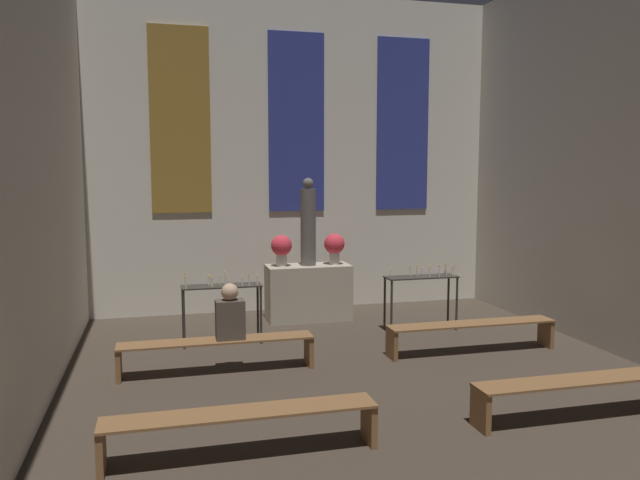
% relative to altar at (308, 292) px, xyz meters
% --- Properties ---
extents(wall_back, '(7.50, 0.16, 5.65)m').
position_rel_altar_xyz_m(wall_back, '(0.00, 0.97, 2.38)').
color(wall_back, silver).
rests_on(wall_back, ground_plane).
extents(altar, '(1.41, 0.62, 0.94)m').
position_rel_altar_xyz_m(altar, '(0.00, 0.00, 0.00)').
color(altar, '#ADA38E').
rests_on(altar, ground_plane).
extents(statue, '(0.26, 0.26, 1.47)m').
position_rel_altar_xyz_m(statue, '(0.00, 0.00, 1.16)').
color(statue, '#5B5651').
rests_on(statue, altar).
extents(flower_vase_left, '(0.35, 0.35, 0.53)m').
position_rel_altar_xyz_m(flower_vase_left, '(-0.46, 0.00, 0.79)').
color(flower_vase_left, beige).
rests_on(flower_vase_left, altar).
extents(flower_vase_right, '(0.35, 0.35, 0.53)m').
position_rel_altar_xyz_m(flower_vase_right, '(0.46, 0.00, 0.79)').
color(flower_vase_right, beige).
rests_on(flower_vase_right, altar).
extents(candle_rack_left, '(1.16, 0.36, 1.07)m').
position_rel_altar_xyz_m(candle_rack_left, '(-1.57, -1.13, 0.25)').
color(candle_rack_left, '#332D28').
rests_on(candle_rack_left, ground_plane).
extents(candle_rack_right, '(1.16, 0.36, 1.07)m').
position_rel_altar_xyz_m(candle_rack_right, '(1.58, -1.13, 0.25)').
color(candle_rack_right, '#332D28').
rests_on(candle_rack_right, ground_plane).
extents(pew_third_left, '(2.43, 0.36, 0.42)m').
position_rel_altar_xyz_m(pew_third_left, '(-1.76, -4.87, -0.15)').
color(pew_third_left, brown).
rests_on(pew_third_left, ground_plane).
extents(pew_third_right, '(2.43, 0.36, 0.42)m').
position_rel_altar_xyz_m(pew_third_right, '(1.76, -4.87, -0.15)').
color(pew_third_right, brown).
rests_on(pew_third_right, ground_plane).
extents(pew_back_left, '(2.43, 0.36, 0.42)m').
position_rel_altar_xyz_m(pew_back_left, '(-1.76, -2.45, -0.15)').
color(pew_back_left, brown).
rests_on(pew_back_left, ground_plane).
extents(pew_back_right, '(2.43, 0.36, 0.42)m').
position_rel_altar_xyz_m(pew_back_right, '(1.76, -2.45, -0.15)').
color(pew_back_right, brown).
rests_on(pew_back_right, ground_plane).
extents(person_seated, '(0.36, 0.24, 0.71)m').
position_rel_altar_xyz_m(person_seated, '(-1.59, -2.45, 0.27)').
color(person_seated, '#4C4238').
rests_on(person_seated, pew_back_left).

